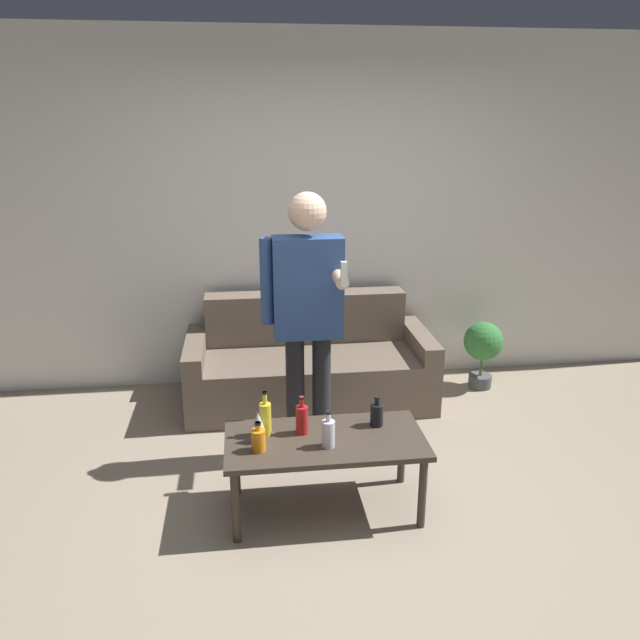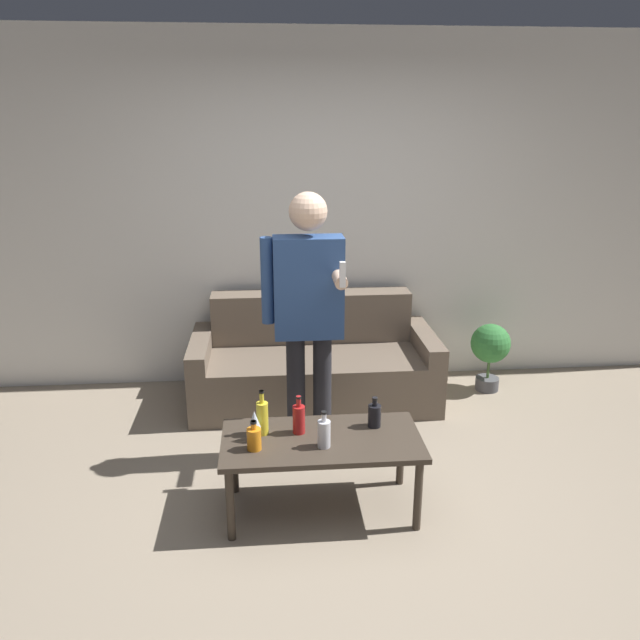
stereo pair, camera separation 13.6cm
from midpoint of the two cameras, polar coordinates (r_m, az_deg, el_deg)
The scene contains 12 objects.
ground_plane at distance 3.45m, azimuth 2.02°, elevation -19.09°, with size 16.00×16.00×0.00m, color gray.
wall_back at distance 4.91m, azimuth -1.80°, elevation 9.58°, with size 8.00×0.06×2.70m.
couch at distance 4.77m, azimuth -1.84°, elevation -4.10°, with size 1.82×0.81×0.78m.
coffee_table at distance 3.43m, azimuth -0.68°, elevation -11.48°, with size 1.07×0.53×0.44m.
bottle_orange at distance 3.51m, azimuth 4.10°, elevation -8.57°, with size 0.07×0.07×0.18m.
bottle_green at distance 3.41m, azimuth -6.17°, elevation -8.91°, with size 0.06×0.06×0.25m.
bottle_dark at distance 3.42m, azimuth -2.82°, elevation -9.01°, with size 0.07×0.07×0.22m.
bottle_yellow at distance 3.29m, azimuth -0.43°, elevation -10.28°, with size 0.07×0.07×0.20m.
bottle_red at distance 3.28m, azimuth -6.86°, elevation -10.79°, with size 0.08×0.08×0.16m.
wine_glass_near at distance 3.34m, azimuth -6.86°, elevation -9.22°, with size 0.07×0.07×0.17m.
person_standing_front at distance 3.73m, azimuth -2.23°, elevation 1.16°, with size 0.49×0.43×1.68m.
potted_plant at distance 5.08m, azimuth 13.94°, elevation -2.27°, with size 0.31×0.31×0.55m.
Camera 1 is at (-0.52, -2.70, 2.10)m, focal length 35.00 mm.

